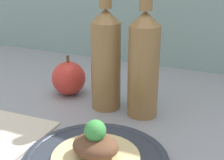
# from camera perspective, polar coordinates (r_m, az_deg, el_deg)

# --- Properties ---
(ground_plane) EXTENTS (1.80, 1.10, 0.04)m
(ground_plane) POSITION_cam_1_polar(r_m,az_deg,el_deg) (0.56, -5.28, -14.18)
(ground_plane) COLOR gray
(plate) EXTENTS (0.23, 0.23, 0.02)m
(plate) POSITION_cam_1_polar(r_m,az_deg,el_deg) (0.50, -2.98, -14.48)
(plate) COLOR #2D333D
(plate) RESTS_ON ground_plane
(plated_food) EXTENTS (0.14, 0.14, 0.06)m
(plated_food) POSITION_cam_1_polar(r_m,az_deg,el_deg) (0.49, -3.03, -12.11)
(plated_food) COLOR #D6BC7F
(plated_food) RESTS_ON plate
(cider_bottle_left) EXTENTS (0.06, 0.06, 0.31)m
(cider_bottle_left) POSITION_cam_1_polar(r_m,az_deg,el_deg) (0.66, -1.13, 4.49)
(cider_bottle_left) COLOR olive
(cider_bottle_left) RESTS_ON ground_plane
(cider_bottle_right) EXTENTS (0.06, 0.06, 0.31)m
(cider_bottle_right) POSITION_cam_1_polar(r_m,az_deg,el_deg) (0.63, 5.83, 3.57)
(cider_bottle_right) COLOR olive
(cider_bottle_right) RESTS_ON ground_plane
(apple) EXTENTS (0.08, 0.08, 0.10)m
(apple) POSITION_cam_1_polar(r_m,az_deg,el_deg) (0.76, -7.93, 0.33)
(apple) COLOR red
(apple) RESTS_ON ground_plane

